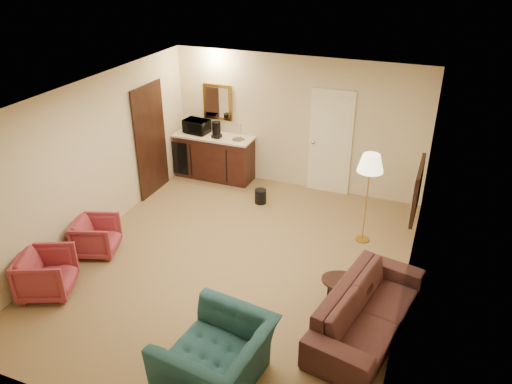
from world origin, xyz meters
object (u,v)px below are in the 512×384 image
at_px(rose_chair_far, 46,272).
at_px(floor_lamp, 367,199).
at_px(teal_armchair, 216,349).
at_px(waste_bin, 260,196).
at_px(microwave, 196,125).
at_px(coffee_maker, 216,130).
at_px(rose_chair_near, 96,235).
at_px(sofa, 369,303).
at_px(wetbar_cabinet, 214,157).
at_px(coffee_table, 346,293).

xyz_separation_m(rose_chair_far, floor_lamp, (3.85, 3.00, 0.42)).
distance_m(teal_armchair, waste_bin, 4.36).
xyz_separation_m(rose_chair_far, microwave, (0.10, 4.35, 0.73)).
bearing_deg(coffee_maker, teal_armchair, -73.31).
bearing_deg(rose_chair_near, waste_bin, -55.37).
xyz_separation_m(sofa, waste_bin, (-2.50, 2.70, -0.28)).
bearing_deg(sofa, rose_chair_far, 113.04).
relative_size(teal_armchair, microwave, 2.36).
xyz_separation_m(wetbar_cabinet, floor_lamp, (3.35, -1.32, 0.32)).
relative_size(teal_armchair, rose_chair_far, 1.67).
height_order(coffee_table, floor_lamp, floor_lamp).
relative_size(wetbar_cabinet, waste_bin, 6.00).
height_order(teal_armchair, coffee_table, teal_armchair).
bearing_deg(floor_lamp, coffee_maker, 158.80).
bearing_deg(coffee_maker, sofa, -50.97).
bearing_deg(floor_lamp, rose_chair_far, -142.07).
relative_size(sofa, rose_chair_near, 3.29).
bearing_deg(rose_chair_far, floor_lamp, -76.47).
xyz_separation_m(rose_chair_near, coffee_table, (3.95, 0.17, -0.12)).
relative_size(wetbar_cabinet, rose_chair_near, 2.52).
xyz_separation_m(sofa, rose_chair_far, (-4.30, -0.90, -0.06)).
bearing_deg(coffee_maker, coffee_table, -50.57).
distance_m(teal_armchair, rose_chair_far, 2.98).
height_order(rose_chair_near, coffee_table, rose_chair_near).
bearing_deg(wetbar_cabinet, microwave, 175.21).
distance_m(floor_lamp, waste_bin, 2.23).
bearing_deg(rose_chair_near, wetbar_cabinet, -28.48).
distance_m(sofa, coffee_table, 0.55).
bearing_deg(sofa, waste_bin, 54.00).
xyz_separation_m(floor_lamp, microwave, (-3.75, 1.35, 0.31)).
distance_m(rose_chair_near, floor_lamp, 4.32).
xyz_separation_m(rose_chair_far, waste_bin, (1.80, 3.60, -0.22)).
bearing_deg(rose_chair_far, waste_bin, -50.98).
bearing_deg(sofa, teal_armchair, 148.40).
bearing_deg(teal_armchair, microwave, -143.92).
relative_size(sofa, coffee_table, 3.07).
distance_m(sofa, rose_chair_far, 4.39).
bearing_deg(rose_chair_far, coffee_table, -96.70).
height_order(wetbar_cabinet, coffee_maker, coffee_maker).
distance_m(sofa, coffee_maker, 5.04).
bearing_deg(sofa, coffee_table, 55.39).
relative_size(wetbar_cabinet, rose_chair_far, 2.30).
distance_m(sofa, rose_chair_near, 4.31).
bearing_deg(rose_chair_far, sofa, -102.57).
relative_size(wetbar_cabinet, sofa, 0.77).
relative_size(rose_chair_near, coffee_maker, 2.00).
bearing_deg(coffee_table, waste_bin, 132.56).
xyz_separation_m(microwave, coffee_maker, (0.50, -0.09, -0.01)).
xyz_separation_m(sofa, rose_chair_near, (-4.30, 0.19, -0.09)).
bearing_deg(waste_bin, sofa, -47.22).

